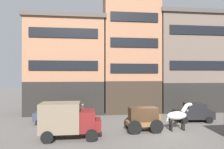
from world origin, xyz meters
TOP-DOWN VIEW (x-y plane):
  - ground_plane at (0.00, 0.00)m, footprint 120.00×120.00m
  - building_far_left at (-8.24, 9.43)m, footprint 9.62×5.53m
  - building_center_left at (-0.13, 9.42)m, footprint 7.30×5.53m
  - building_center_right at (8.11, 9.43)m, footprint 9.88×5.53m
  - cargo_wagon at (-0.92, 0.12)m, footprint 2.96×1.62m
  - draft_horse at (2.03, 0.13)m, footprint 2.35×0.67m
  - delivery_truck_far at (-6.87, -0.94)m, footprint 4.36×2.15m
  - sedan_dark at (5.00, 2.98)m, footprint 3.83×2.12m
  - sedan_light at (-8.67, 3.75)m, footprint 3.73×1.92m
  - pedestrian_officer at (-6.06, 4.81)m, footprint 0.51×0.51m

SIDE VIEW (x-z plane):
  - ground_plane at x=0.00m, z-range 0.00..0.00m
  - sedan_dark at x=5.00m, z-range 0.00..1.83m
  - sedan_light at x=-8.67m, z-range 0.00..1.83m
  - pedestrian_officer at x=-6.06m, z-range 0.08..1.88m
  - cargo_wagon at x=-0.92m, z-range 0.16..2.14m
  - draft_horse at x=2.03m, z-range 0.12..2.42m
  - delivery_truck_far at x=-6.87m, z-range 0.11..2.73m
  - building_far_left at x=-8.24m, z-range 0.04..11.82m
  - building_center_right at x=8.11m, z-range 0.04..12.83m
  - building_center_left at x=-0.13m, z-range 0.05..16.57m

